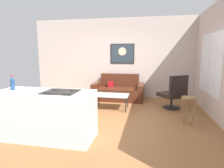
{
  "coord_description": "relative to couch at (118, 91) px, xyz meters",
  "views": [
    {
      "loc": [
        1.04,
        -4.22,
        1.56
      ],
      "look_at": [
        0.03,
        0.9,
        0.7
      ],
      "focal_mm": 29.6,
      "sensor_mm": 36.0,
      "label": 1
    }
  ],
  "objects": [
    {
      "name": "ground",
      "position": [
        -0.05,
        -1.93,
        -0.3
      ],
      "size": [
        6.4,
        6.4,
        0.04
      ],
      "primitive_type": "cube",
      "color": "#925E36"
    },
    {
      "name": "soda_bottle",
      "position": [
        -1.49,
        -3.17,
        0.74
      ],
      "size": [
        0.08,
        0.08,
        0.28
      ],
      "color": "navy",
      "rests_on": "kitchen_counter"
    },
    {
      "name": "coffee_table",
      "position": [
        -0.01,
        -1.16,
        0.1
      ],
      "size": [
        0.97,
        0.58,
        0.41
      ],
      "color": "silver",
      "rests_on": "ground"
    },
    {
      "name": "bar_stool",
      "position": [
        1.88,
        -1.96,
        0.2
      ],
      "size": [
        0.35,
        0.34,
        0.62
      ],
      "color": "olive",
      "rests_on": "ground"
    },
    {
      "name": "window",
      "position": [
        2.53,
        -1.03,
        1.03
      ],
      "size": [
        0.03,
        1.67,
        1.56
      ],
      "color": "silver"
    },
    {
      "name": "armchair",
      "position": [
        1.72,
        -0.83,
        0.19
      ],
      "size": [
        0.87,
        0.86,
        0.98
      ],
      "color": "black",
      "rests_on": "ground"
    },
    {
      "name": "back_wall",
      "position": [
        -0.05,
        0.5,
        1.12
      ],
      "size": [
        6.4,
        0.05,
        2.8
      ],
      "primitive_type": "cube",
      "color": "beige",
      "rests_on": "ground"
    },
    {
      "name": "kitchen_counter",
      "position": [
        -0.85,
        -3.17,
        0.17
      ],
      "size": [
        1.79,
        0.69,
        0.91
      ],
      "color": "white",
      "rests_on": "ground"
    },
    {
      "name": "right_wall",
      "position": [
        2.57,
        -1.63,
        1.12
      ],
      "size": [
        0.05,
        6.4,
        2.8
      ],
      "primitive_type": "cube",
      "color": "beige",
      "rests_on": "ground"
    },
    {
      "name": "wall_painting",
      "position": [
        0.06,
        0.45,
        1.28
      ],
      "size": [
        0.85,
        0.03,
        0.7
      ],
      "color": "black"
    },
    {
      "name": "couch",
      "position": [
        0.0,
        0.0,
        0.0
      ],
      "size": [
        1.72,
        0.87,
        0.86
      ],
      "color": "#4B2315",
      "rests_on": "ground"
    }
  ]
}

